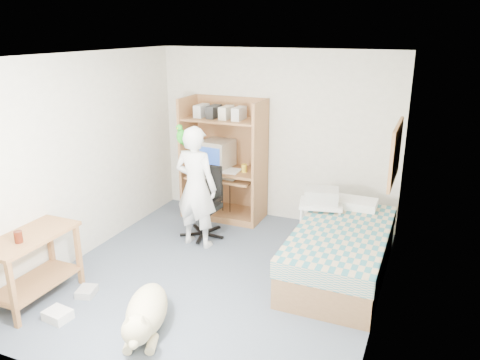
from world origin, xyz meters
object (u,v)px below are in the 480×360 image
(computer_hutch, at_px, (225,164))
(person, at_px, (196,187))
(printer_cart, at_px, (320,218))
(side_desk, at_px, (32,258))
(office_chair, at_px, (204,212))
(bed, at_px, (341,251))
(dog, at_px, (146,313))

(computer_hutch, height_order, person, computer_hutch)
(computer_hutch, distance_m, printer_cart, 1.75)
(side_desk, relative_size, office_chair, 1.03)
(side_desk, bearing_deg, person, 63.33)
(side_desk, height_order, person, person)
(bed, relative_size, printer_cart, 3.15)
(bed, xyz_separation_m, office_chair, (-1.96, 0.35, 0.06))
(computer_hutch, relative_size, side_desk, 1.80)
(computer_hutch, distance_m, bed, 2.35)
(dog, bearing_deg, bed, 28.12)
(dog, xyz_separation_m, printer_cart, (1.09, 2.38, 0.23))
(person, distance_m, dog, 2.01)
(bed, distance_m, printer_cart, 0.70)
(person, bearing_deg, computer_hutch, -81.67)
(bed, relative_size, side_desk, 2.02)
(printer_cart, bearing_deg, side_desk, -148.08)
(office_chair, distance_m, printer_cart, 1.59)
(office_chair, height_order, printer_cart, office_chair)
(bed, relative_size, office_chair, 2.09)
(dog, relative_size, printer_cart, 1.74)
(computer_hutch, relative_size, office_chair, 1.86)
(dog, bearing_deg, side_desk, 157.33)
(side_desk, height_order, printer_cart, side_desk)
(bed, xyz_separation_m, printer_cart, (-0.39, 0.57, 0.14))
(computer_hutch, xyz_separation_m, office_chair, (0.04, -0.77, -0.48))
(computer_hutch, distance_m, office_chair, 0.91)
(bed, height_order, dog, bed)
(side_desk, distance_m, printer_cart, 3.43)
(computer_hutch, height_order, printer_cart, computer_hutch)
(bed, bearing_deg, dog, -129.14)
(office_chair, xyz_separation_m, printer_cart, (1.57, 0.22, 0.08))
(bed, xyz_separation_m, dog, (-1.48, -1.81, -0.10))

